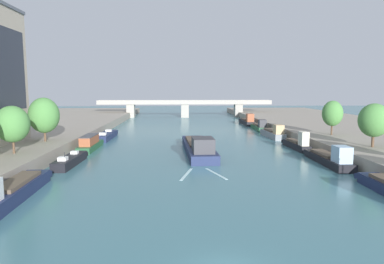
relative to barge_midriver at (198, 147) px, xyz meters
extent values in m
cube|color=gray|center=(-38.63, 17.56, -0.06)|extent=(36.00, 170.00, 1.92)
cube|color=gray|center=(37.33, 17.56, -0.06)|extent=(36.00, 170.00, 1.92)
cube|color=#1E284C|center=(-0.04, 0.86, -0.39)|extent=(4.86, 21.41, 1.25)
cube|color=#1E284C|center=(-0.49, 11.83, -0.26)|extent=(3.82, 1.42, 0.99)
cube|color=#1E284C|center=(-0.04, 0.86, 0.27)|extent=(4.94, 21.41, 0.06)
cube|color=#38383D|center=(0.27, -6.36, 1.33)|extent=(3.15, 4.37, 2.06)
cube|color=black|center=(0.18, -4.22, 1.63)|extent=(2.38, 0.13, 0.58)
cube|color=brown|center=(-0.12, 2.99, 0.48)|extent=(3.56, 11.17, 0.36)
cylinder|color=#232328|center=(0.83, -5.48, 0.85)|extent=(0.07, 0.07, 1.10)
cube|color=silver|center=(1.29, -13.99, -1.00)|extent=(2.23, 5.81, 0.03)
cube|color=silver|center=(-2.31, -14.14, -1.00)|extent=(1.76, 5.92, 0.03)
cube|color=#1E284C|center=(-18.77, -23.52, -0.40)|extent=(2.98, 14.19, 1.23)
cube|color=#1E284C|center=(-19.04, -16.12, -0.27)|extent=(2.40, 1.34, 0.99)
cube|color=#1E284C|center=(-18.77, -23.52, 0.25)|extent=(3.03, 14.19, 0.06)
cube|color=brown|center=(-18.82, -22.11, 0.46)|extent=(2.19, 7.40, 0.36)
cube|color=black|center=(-18.07, -8.31, -0.46)|extent=(2.16, 9.37, 1.12)
cube|color=black|center=(-17.94, -3.30, -0.35)|extent=(1.85, 1.28, 0.92)
cube|color=black|center=(-18.07, -8.31, 0.13)|extent=(2.20, 9.37, 0.06)
cube|color=white|center=(-18.01, -6.26, 0.36)|extent=(0.98, 0.92, 0.40)
cube|color=white|center=(-18.14, -10.92, 0.40)|extent=(1.08, 1.13, 0.48)
cylinder|color=#232328|center=(-17.85, -11.12, 0.71)|extent=(0.07, 0.07, 1.10)
cube|color=#235633|center=(-18.43, 4.21, -0.54)|extent=(2.25, 10.11, 0.94)
cube|color=#235633|center=(-18.45, 9.61, -0.45)|extent=(2.11, 1.21, 0.83)
cube|color=#235633|center=(-18.43, 4.21, -0.04)|extent=(2.29, 10.11, 0.06)
cube|color=#9E5133|center=(-18.43, 3.70, 0.70)|extent=(1.84, 6.47, 1.43)
cube|color=#4C4C51|center=(-18.43, 3.70, 1.46)|extent=(1.97, 6.67, 0.08)
cylinder|color=#232328|center=(-18.09, 1.18, 0.54)|extent=(0.07, 0.07, 1.10)
cube|color=#1E284C|center=(-18.32, 17.07, -0.43)|extent=(2.67, 11.85, 1.17)
cube|color=#1E284C|center=(-18.23, 23.33, -0.31)|extent=(2.40, 1.28, 0.95)
cube|color=#1E284C|center=(-18.32, 17.07, 0.19)|extent=(2.72, 11.85, 0.06)
cube|color=white|center=(-18.28, 19.67, 0.42)|extent=(1.27, 0.92, 0.40)
cube|color=white|center=(-18.36, 13.76, 0.46)|extent=(1.40, 1.12, 0.48)
cylinder|color=#232328|center=(-17.99, 13.52, 0.77)|extent=(0.07, 0.07, 1.10)
cube|color=#1E284C|center=(17.81, -18.14, -0.38)|extent=(2.27, 1.29, 0.89)
cube|color=black|center=(17.49, -8.95, -0.53)|extent=(2.47, 11.76, 0.98)
cube|color=black|center=(17.53, -2.73, -0.43)|extent=(2.27, 1.23, 0.85)
cube|color=black|center=(17.49, -8.95, -0.01)|extent=(2.52, 11.76, 0.06)
cube|color=#9EBCD6|center=(17.46, -12.94, 1.07)|extent=(1.80, 2.36, 2.09)
cube|color=black|center=(17.47, -11.76, 1.38)|extent=(1.43, 0.04, 0.59)
cube|color=brown|center=(17.50, -7.78, 0.20)|extent=(1.90, 6.12, 0.36)
cylinder|color=#232328|center=(17.82, -12.48, 0.57)|extent=(0.07, 0.07, 1.10)
cube|color=black|center=(17.21, 3.23, -0.50)|extent=(1.92, 9.29, 1.04)
cube|color=black|center=(17.03, 8.20, -0.39)|extent=(1.56, 1.27, 0.88)
cube|color=black|center=(17.21, 3.23, 0.05)|extent=(1.96, 9.29, 0.06)
cube|color=beige|center=(17.32, 0.09, 1.22)|extent=(1.26, 1.89, 2.28)
cube|color=black|center=(17.29, 1.02, 1.56)|extent=(0.96, 0.06, 0.64)
cube|color=brown|center=(17.18, 4.15, 0.26)|extent=(1.42, 4.84, 0.36)
cylinder|color=#232328|center=(17.55, 0.47, 0.63)|extent=(0.07, 0.07, 1.10)
cube|color=gray|center=(17.14, 17.79, -0.42)|extent=(2.67, 11.14, 1.19)
cube|color=gray|center=(16.96, 23.68, -0.30)|extent=(2.25, 1.32, 0.96)
cube|color=gray|center=(17.14, 17.79, 0.21)|extent=(2.72, 11.14, 0.06)
cube|color=tan|center=(17.26, 14.03, 1.16)|extent=(1.82, 2.27, 1.85)
cube|color=black|center=(17.23, 15.14, 1.44)|extent=(1.40, 0.07, 0.52)
cube|color=brown|center=(17.11, 18.90, 0.42)|extent=(2.00, 5.81, 0.36)
cylinder|color=#232328|center=(17.60, 14.48, 0.79)|extent=(0.07, 0.07, 1.10)
cube|color=#235633|center=(17.56, 32.00, -0.53)|extent=(2.65, 10.79, 0.97)
cube|color=#235633|center=(17.73, 37.71, -0.43)|extent=(2.25, 1.28, 0.85)
cube|color=#235633|center=(17.56, 32.00, -0.01)|extent=(2.70, 10.79, 0.06)
cube|color=#38383D|center=(17.44, 28.35, 0.95)|extent=(1.81, 2.20, 1.87)
cube|color=black|center=(17.48, 29.44, 1.23)|extent=(1.40, 0.07, 0.52)
cube|color=brown|center=(17.59, 33.07, 0.20)|extent=(1.99, 5.63, 0.36)
cylinder|color=#232328|center=(17.81, 28.77, 0.57)|extent=(0.07, 0.07, 1.10)
cube|color=black|center=(17.05, 45.27, -0.42)|extent=(2.56, 12.58, 1.18)
cube|color=black|center=(17.07, 51.91, -0.31)|extent=(2.41, 1.25, 0.96)
cube|color=black|center=(17.05, 45.27, 0.20)|extent=(2.61, 12.58, 0.06)
cube|color=#9E5133|center=(17.04, 41.00, 1.35)|extent=(1.91, 2.52, 2.24)
cube|color=black|center=(17.05, 42.26, 1.68)|extent=(1.52, 0.03, 0.63)
cube|color=brown|center=(17.06, 46.53, 0.41)|extent=(1.99, 6.54, 0.36)
cylinder|color=#232328|center=(17.42, 41.50, 0.78)|extent=(0.07, 0.07, 1.10)
cylinder|color=brown|center=(-24.86, -9.59, 2.18)|extent=(0.30, 0.30, 2.56)
ellipsoid|color=#4C8942|center=(-24.86, -9.59, 4.77)|extent=(4.34, 4.34, 4.77)
cylinder|color=brown|center=(-24.79, 0.99, 2.24)|extent=(0.36, 0.36, 2.67)
ellipsoid|color=#4C8942|center=(-24.79, 0.99, 5.13)|extent=(4.79, 4.79, 5.67)
cylinder|color=brown|center=(25.00, -6.70, 2.20)|extent=(0.39, 0.39, 2.59)
ellipsoid|color=#4C8942|center=(25.00, -6.70, 4.83)|extent=(4.35, 4.35, 4.86)
cylinder|color=brown|center=(25.10, 6.97, 2.25)|extent=(0.30, 0.30, 2.69)
ellipsoid|color=#4C8942|center=(25.10, 6.97, 4.88)|extent=(3.70, 3.70, 4.68)
cube|color=#232833|center=(-29.15, 0.35, 12.35)|extent=(0.04, 9.08, 12.48)
cube|color=#9E998E|center=(-0.65, 72.89, 4.11)|extent=(63.95, 4.40, 0.60)
cube|color=#9E998E|center=(-0.65, 70.89, 4.86)|extent=(63.95, 0.30, 0.90)
cube|color=#9E998E|center=(-0.65, 74.89, 4.86)|extent=(63.95, 0.30, 0.90)
cube|color=#9E998E|center=(-20.63, 72.89, 1.40)|extent=(2.80, 3.60, 4.82)
cube|color=#9E998E|center=(-0.65, 72.89, 1.40)|extent=(2.80, 3.60, 4.82)
cube|color=#9E998E|center=(19.33, 72.89, 1.40)|extent=(2.80, 3.60, 4.82)
camera|label=1|loc=(-3.35, -55.11, 9.23)|focal=32.26mm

